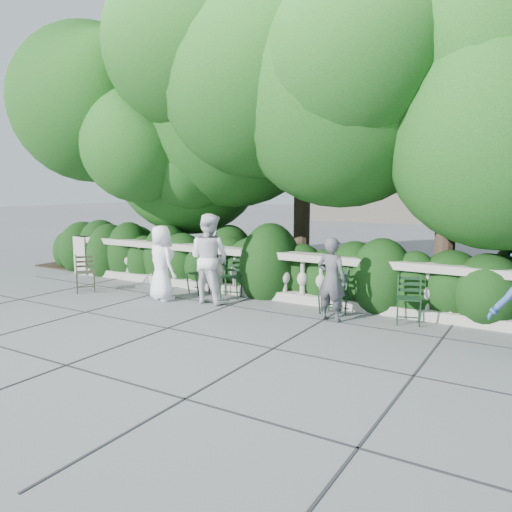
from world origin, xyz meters
The scene contains 13 objects.
ground centered at (0.00, 0.00, 0.00)m, with size 90.00×90.00×0.00m, color #55585D.
balustrade centered at (0.00, 1.80, 0.49)m, with size 12.00×0.44×1.00m.
shrub_hedge centered at (0.00, 3.00, 0.00)m, with size 15.00×2.60×1.70m, color black, non-canonical shape.
tree_canopy centered at (0.69, 3.19, 3.96)m, with size 15.04×6.52×6.78m.
chair_b centered at (-0.83, 1.28, 0.00)m, with size 0.44×0.48×0.84m, color black, non-canonical shape.
chair_c centered at (-1.71, 1.24, 0.00)m, with size 0.44×0.48×0.84m, color black, non-canonical shape.
chair_d centered at (1.46, 1.11, 0.00)m, with size 0.44×0.48×0.84m, color black, non-canonical shape.
chair_e centered at (2.88, 1.17, 0.00)m, with size 0.44×0.48×0.84m, color black, non-canonical shape.
chair_f centered at (1.42, 1.34, 0.00)m, with size 0.44×0.48×0.84m, color black, non-canonical shape.
chair_weathered centered at (-3.79, 0.11, 0.00)m, with size 0.44×0.48×0.84m, color black, non-canonical shape.
person_businessman centered at (-1.96, 0.52, 0.77)m, with size 0.75×0.49×1.54m, color white.
person_woman_grey centered at (1.62, 0.84, 0.73)m, with size 0.53×0.35×1.47m, color #444549.
person_casual_man centered at (-1.00, 0.85, 0.90)m, with size 0.87×0.68×1.79m, color white.
Camera 1 is at (4.89, -7.07, 2.36)m, focal length 35.00 mm.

